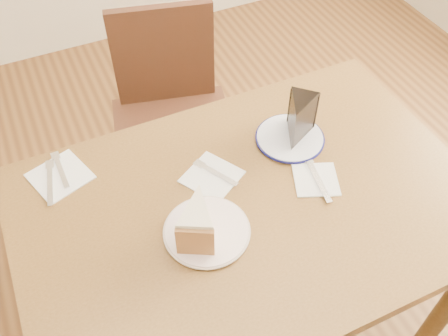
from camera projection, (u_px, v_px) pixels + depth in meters
The scene contains 14 objects.
ground at pixel (243, 324), 1.86m from camera, with size 4.00×4.00×0.00m, color #432711.
table at pixel (249, 224), 1.37m from camera, with size 1.20×0.80×0.75m.
chair_far at pixel (173, 119), 1.88m from camera, with size 0.53×0.53×0.88m.
plate_cream at pixel (207, 231), 1.23m from camera, with size 0.21×0.21×0.01m, color white.
plate_navy at pixel (290, 138), 1.44m from camera, with size 0.19×0.19×0.01m, color white.
carrot_cake at pixel (198, 219), 1.19m from camera, with size 0.09×0.12×0.09m, color #F7E7CC, non-canonical shape.
chocolate_cake at pixel (298, 122), 1.39m from camera, with size 0.08×0.11×0.12m, color black, non-canonical shape.
napkin_cream at pixel (212, 177), 1.35m from camera, with size 0.13×0.13×0.00m, color white.
napkin_navy at pixel (316, 180), 1.34m from camera, with size 0.12×0.12×0.00m, color white.
napkin_spare at pixel (60, 176), 1.35m from camera, with size 0.14×0.14×0.00m, color white.
fork_cream at pixel (216, 173), 1.35m from camera, with size 0.01×0.14×0.00m, color silver.
knife_navy at pixel (317, 179), 1.34m from camera, with size 0.02×0.17×0.00m, color silver.
fork_spare at pixel (61, 170), 1.36m from camera, with size 0.01×0.14×0.00m, color silver.
knife_spare at pixel (50, 183), 1.33m from camera, with size 0.01×0.16×0.00m, color silver.
Camera 1 is at (-0.39, -0.68, 1.78)m, focal length 40.00 mm.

